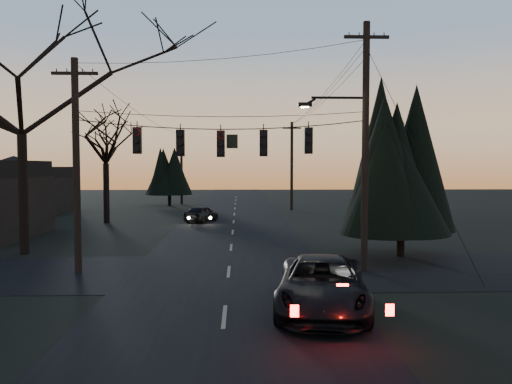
{
  "coord_description": "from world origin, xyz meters",
  "views": [
    {
      "loc": [
        0.42,
        -9.93,
        4.28
      ],
      "look_at": [
        1.1,
        9.85,
        3.24
      ],
      "focal_mm": 35.0,
      "sensor_mm": 36.0,
      "label": 1
    }
  ],
  "objects_px": {
    "sedan_oncoming_a": "(202,214)",
    "utility_pole_right": "(364,271)",
    "utility_pole_far_l": "(182,204)",
    "suv_near": "(322,285)",
    "utility_pole_far_r": "(292,210)",
    "utility_pole_left": "(78,273)",
    "evergreen_right": "(402,161)",
    "bare_tree_left": "(21,86)"
  },
  "relations": [
    {
      "from": "utility_pole_left",
      "to": "bare_tree_left",
      "type": "distance_m",
      "value": 10.07
    },
    {
      "from": "utility_pole_right",
      "to": "utility_pole_far_r",
      "type": "bearing_deg",
      "value": 90.0
    },
    {
      "from": "utility_pole_far_l",
      "to": "utility_pole_left",
      "type": "bearing_deg",
      "value": -90.0
    },
    {
      "from": "utility_pole_far_l",
      "to": "utility_pole_right",
      "type": "bearing_deg",
      "value": -72.28
    },
    {
      "from": "utility_pole_far_l",
      "to": "sedan_oncoming_a",
      "type": "distance_m",
      "value": 18.33
    },
    {
      "from": "evergreen_right",
      "to": "utility_pole_left",
      "type": "bearing_deg",
      "value": -167.05
    },
    {
      "from": "utility_pole_right",
      "to": "evergreen_right",
      "type": "distance_m",
      "value": 6.11
    },
    {
      "from": "utility_pole_far_l",
      "to": "bare_tree_left",
      "type": "distance_m",
      "value": 32.83
    },
    {
      "from": "utility_pole_right",
      "to": "utility_pole_far_l",
      "type": "relative_size",
      "value": 1.25
    },
    {
      "from": "evergreen_right",
      "to": "utility_pole_far_l",
      "type": "bearing_deg",
      "value": 113.22
    },
    {
      "from": "utility_pole_right",
      "to": "suv_near",
      "type": "height_order",
      "value": "utility_pole_right"
    },
    {
      "from": "utility_pole_right",
      "to": "utility_pole_left",
      "type": "bearing_deg",
      "value": 180.0
    },
    {
      "from": "suv_near",
      "to": "sedan_oncoming_a",
      "type": "distance_m",
      "value": 24.16
    },
    {
      "from": "utility_pole_left",
      "to": "suv_near",
      "type": "xyz_separation_m",
      "value": [
        8.86,
        -5.54,
        0.77
      ]
    },
    {
      "from": "utility_pole_left",
      "to": "utility_pole_far_r",
      "type": "xyz_separation_m",
      "value": [
        11.5,
        28.0,
        0.0
      ]
    },
    {
      "from": "utility_pole_right",
      "to": "bare_tree_left",
      "type": "bearing_deg",
      "value": 164.02
    },
    {
      "from": "sedan_oncoming_a",
      "to": "utility_pole_far_r",
      "type": "bearing_deg",
      "value": -108.23
    },
    {
      "from": "bare_tree_left",
      "to": "utility_pole_far_l",
      "type": "bearing_deg",
      "value": 82.79
    },
    {
      "from": "sedan_oncoming_a",
      "to": "utility_pole_left",
      "type": "bearing_deg",
      "value": 99.17
    },
    {
      "from": "bare_tree_left",
      "to": "sedan_oncoming_a",
      "type": "xyz_separation_m",
      "value": [
        7.55,
        13.59,
        -7.47
      ]
    },
    {
      "from": "evergreen_right",
      "to": "suv_near",
      "type": "relative_size",
      "value": 1.41
    },
    {
      "from": "sedan_oncoming_a",
      "to": "utility_pole_far_l",
      "type": "bearing_deg",
      "value": -58.49
    },
    {
      "from": "sedan_oncoming_a",
      "to": "utility_pole_right",
      "type": "bearing_deg",
      "value": 134.1
    },
    {
      "from": "utility_pole_far_l",
      "to": "suv_near",
      "type": "height_order",
      "value": "utility_pole_far_l"
    },
    {
      "from": "utility_pole_left",
      "to": "sedan_oncoming_a",
      "type": "distance_m",
      "value": 18.39
    },
    {
      "from": "utility_pole_far_r",
      "to": "bare_tree_left",
      "type": "xyz_separation_m",
      "value": [
        -15.49,
        -23.56,
        8.11
      ]
    },
    {
      "from": "utility_pole_far_l",
      "to": "bare_tree_left",
      "type": "xyz_separation_m",
      "value": [
        -3.99,
        -31.56,
        8.11
      ]
    },
    {
      "from": "utility_pole_right",
      "to": "evergreen_right",
      "type": "bearing_deg",
      "value": 51.65
    },
    {
      "from": "utility_pole_far_r",
      "to": "suv_near",
      "type": "relative_size",
      "value": 1.53
    },
    {
      "from": "utility_pole_far_r",
      "to": "evergreen_right",
      "type": "bearing_deg",
      "value": -84.11
    },
    {
      "from": "evergreen_right",
      "to": "suv_near",
      "type": "distance_m",
      "value": 10.86
    },
    {
      "from": "utility_pole_far_r",
      "to": "suv_near",
      "type": "bearing_deg",
      "value": -94.5
    },
    {
      "from": "utility_pole_right",
      "to": "suv_near",
      "type": "xyz_separation_m",
      "value": [
        -2.64,
        -5.54,
        0.77
      ]
    },
    {
      "from": "utility_pole_left",
      "to": "utility_pole_far_r",
      "type": "height_order",
      "value": "same"
    },
    {
      "from": "utility_pole_far_r",
      "to": "sedan_oncoming_a",
      "type": "distance_m",
      "value": 12.76
    },
    {
      "from": "utility_pole_right",
      "to": "sedan_oncoming_a",
      "type": "bearing_deg",
      "value": 113.78
    },
    {
      "from": "utility_pole_left",
      "to": "utility_pole_far_r",
      "type": "relative_size",
      "value": 1.0
    },
    {
      "from": "utility_pole_far_r",
      "to": "utility_pole_far_l",
      "type": "distance_m",
      "value": 14.01
    },
    {
      "from": "evergreen_right",
      "to": "utility_pole_far_r",
      "type": "bearing_deg",
      "value": 95.89
    },
    {
      "from": "suv_near",
      "to": "evergreen_right",
      "type": "bearing_deg",
      "value": 68.13
    },
    {
      "from": "utility_pole_far_l",
      "to": "evergreen_right",
      "type": "relative_size",
      "value": 1.02
    },
    {
      "from": "bare_tree_left",
      "to": "evergreen_right",
      "type": "relative_size",
      "value": 1.48
    }
  ]
}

